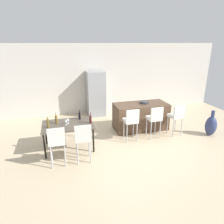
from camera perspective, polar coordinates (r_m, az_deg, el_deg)
name	(u,v)px	position (r m, az deg, el deg)	size (l,w,h in m)	color
ground_plane	(135,141)	(6.42, 6.46, -8.08)	(10.00, 10.00, 0.00)	#C6B28E
back_wall	(109,78)	(8.82, -0.76, 9.52)	(10.00, 0.12, 2.90)	beige
kitchen_island	(141,116)	(7.14, 8.09, -1.22)	(1.84, 0.85, 0.92)	#4C3828
bar_chair_left	(131,120)	(6.13, 5.49, -2.24)	(0.41, 0.41, 1.05)	silver
bar_chair_middle	(155,117)	(6.43, 12.07, -1.52)	(0.41, 0.41, 1.05)	silver
bar_chair_right	(177,115)	(6.81, 17.89, -0.87)	(0.43, 0.43, 1.05)	silver
dining_table	(68,126)	(5.84, -12.41, -3.93)	(1.41, 0.99, 0.74)	#4C4238
dining_chair_near	(57,140)	(5.05, -15.42, -7.73)	(0.40, 0.40, 1.05)	silver
dining_chair_far	(83,137)	(5.07, -8.25, -7.07)	(0.42, 0.42, 1.05)	silver
wine_bottle_end	(48,123)	(5.68, -17.74, -3.06)	(0.06, 0.06, 0.31)	brown
wine_bottle_right	(56,119)	(5.90, -15.52, -2.03)	(0.07, 0.07, 0.32)	brown
wine_bottle_inner	(80,116)	(6.07, -9.19, -1.06)	(0.06, 0.06, 0.29)	black
wine_bottle_middle	(91,119)	(5.75, -6.11, -2.03)	(0.07, 0.07, 0.32)	#471E19
wine_glass_left	(68,119)	(5.83, -12.42, -2.00)	(0.07, 0.07, 0.17)	silver
wine_glass_far	(66,121)	(5.73, -12.94, -2.41)	(0.07, 0.07, 0.17)	silver
refrigerator	(96,94)	(8.36, -4.60, 5.21)	(0.72, 0.68, 1.84)	#939699
fruit_bowl	(144,102)	(7.07, 9.15, 2.73)	(0.30, 0.30, 0.07)	#333338
floor_vase	(211,126)	(7.37, 26.24, -3.47)	(0.36, 0.36, 0.85)	navy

